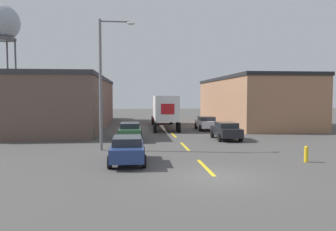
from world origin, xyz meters
name	(u,v)px	position (x,y,z in m)	size (l,w,h in m)	color
ground_plane	(215,177)	(0.00, 0.00, 0.00)	(160.00, 160.00, 0.00)	#4C4947
road_centerline	(185,146)	(0.00, 9.23, 0.00)	(0.20, 18.14, 0.01)	yellow
warehouse_left	(54,102)	(-13.25, 25.56, 2.96)	(12.39, 25.23, 5.90)	brown
warehouse_right	(250,101)	(11.54, 27.55, 3.07)	(8.98, 22.80, 6.13)	#9E7051
semi_truck	(164,108)	(-0.24, 24.03, 2.27)	(3.04, 12.74, 3.73)	#B21919
parked_car_right_far	(206,123)	(4.07, 20.45, 0.80)	(1.97, 4.19, 1.49)	silver
parked_car_left_near	(127,149)	(-4.07, 3.56, 0.80)	(1.97, 4.19, 1.49)	navy
parked_car_right_mid	(226,130)	(4.07, 12.64, 0.80)	(1.97, 4.19, 1.49)	black
parked_car_left_far	(130,131)	(-4.07, 12.97, 0.80)	(1.97, 4.19, 1.49)	#2D5B38
water_tower	(2,24)	(-25.20, 42.03, 15.40)	(5.81, 5.81, 18.56)	#47474C
street_lamp	(104,76)	(-5.70, 8.11, 5.09)	(2.46, 0.32, 8.88)	slate
fire_hydrant	(306,154)	(5.93, 2.87, 0.46)	(0.22, 0.22, 0.92)	gold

